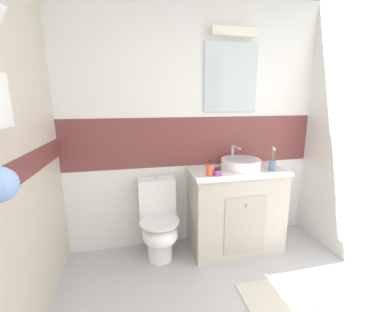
# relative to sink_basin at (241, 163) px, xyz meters

# --- Properties ---
(wall_back_tiled) EXTENTS (3.20, 0.20, 2.50)m
(wall_back_tiled) POSITION_rel_sink_basin_xyz_m (-0.40, 0.28, 0.36)
(wall_back_tiled) COLOR white
(wall_back_tiled) RESTS_ON ground_plane
(vanity_cabinet) EXTENTS (0.93, 0.52, 0.85)m
(vanity_cabinet) POSITION_rel_sink_basin_xyz_m (-0.05, -0.02, -0.48)
(vanity_cabinet) COLOR beige
(vanity_cabinet) RESTS_ON ground_plane
(sink_basin) EXTENTS (0.39, 0.44, 0.20)m
(sink_basin) POSITION_rel_sink_basin_xyz_m (0.00, 0.00, 0.00)
(sink_basin) COLOR white
(sink_basin) RESTS_ON vanity_cabinet
(toilet) EXTENTS (0.37, 0.50, 0.78)m
(toilet) POSITION_rel_sink_basin_xyz_m (-0.83, -0.02, -0.54)
(toilet) COLOR white
(toilet) RESTS_ON ground_plane
(toothbrush_cup) EXTENTS (0.07, 0.07, 0.23)m
(toothbrush_cup) POSITION_rel_sink_basin_xyz_m (0.27, -0.14, 0.01)
(toothbrush_cup) COLOR #4C7299
(toothbrush_cup) RESTS_ON vanity_cabinet
(soap_dispenser) EXTENTS (0.06, 0.06, 0.15)m
(soap_dispenser) POSITION_rel_sink_basin_xyz_m (-0.37, -0.16, 0.00)
(soap_dispenser) COLOR #D84C33
(soap_dispenser) RESTS_ON vanity_cabinet
(hair_gel_jar) EXTENTS (0.08, 0.08, 0.07)m
(hair_gel_jar) POSITION_rel_sink_basin_xyz_m (-0.30, -0.17, -0.02)
(hair_gel_jar) COLOR #993F99
(hair_gel_jar) RESTS_ON vanity_cabinet
(bath_mat) EXTENTS (0.51, 0.36, 0.01)m
(bath_mat) POSITION_rel_sink_basin_xyz_m (-0.00, -0.75, -0.90)
(bath_mat) COLOR beige
(bath_mat) RESTS_ON ground_plane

